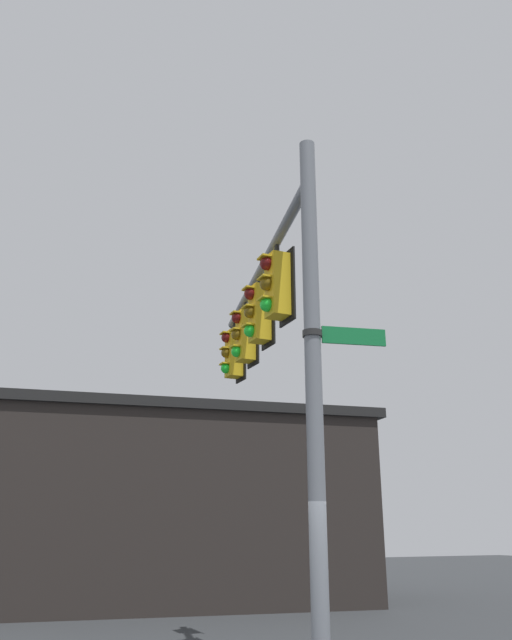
% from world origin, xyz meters
% --- Properties ---
extents(signal_pole, '(0.21, 0.21, 7.28)m').
position_xyz_m(signal_pole, '(0.00, 0.00, 3.64)').
color(signal_pole, slate).
rests_on(signal_pole, ground).
extents(mast_arm, '(6.38, 1.53, 0.16)m').
position_xyz_m(mast_arm, '(3.17, -0.68, 6.67)').
color(mast_arm, slate).
extents(traffic_light_nearest_pole, '(0.54, 0.49, 1.31)m').
position_xyz_m(traffic_light_nearest_pole, '(1.83, -0.37, 5.89)').
color(traffic_light_nearest_pole, black).
extents(traffic_light_mid_inner, '(0.54, 0.49, 1.31)m').
position_xyz_m(traffic_light_mid_inner, '(3.22, -0.67, 5.89)').
color(traffic_light_mid_inner, black).
extents(traffic_light_mid_outer, '(0.54, 0.49, 1.31)m').
position_xyz_m(traffic_light_mid_outer, '(4.60, -0.97, 5.89)').
color(traffic_light_mid_outer, black).
extents(traffic_light_arm_end, '(0.54, 0.49, 1.31)m').
position_xyz_m(traffic_light_arm_end, '(5.99, -1.27, 5.89)').
color(traffic_light_arm_end, black).
extents(street_name_sign, '(0.34, 1.08, 0.22)m').
position_xyz_m(street_name_sign, '(-0.06, -0.29, 4.53)').
color(street_name_sign, '#147238').
extents(storefront_building, '(8.95, 13.83, 5.81)m').
position_xyz_m(storefront_building, '(14.12, -1.95, 2.92)').
color(storefront_building, '#282321').
rests_on(storefront_building, ground).
extents(tree_by_storefront, '(3.10, 3.10, 5.69)m').
position_xyz_m(tree_by_storefront, '(17.72, -0.50, 4.13)').
color(tree_by_storefront, '#4C3823').
rests_on(tree_by_storefront, ground).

